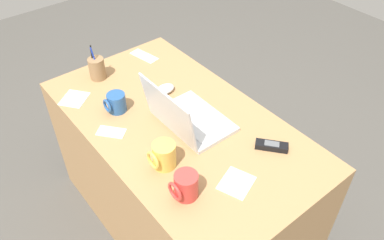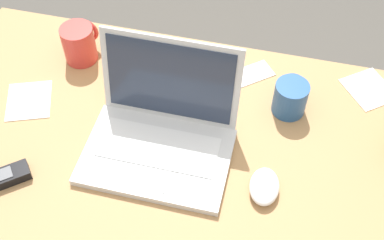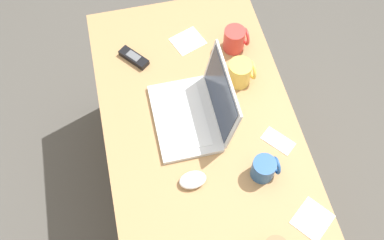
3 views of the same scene
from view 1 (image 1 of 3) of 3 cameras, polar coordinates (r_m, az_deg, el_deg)
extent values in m
plane|color=#4C4944|center=(2.24, -1.57, -14.05)|extent=(6.00, 6.00, 0.00)
cube|color=#A87C4F|center=(1.95, -1.76, -8.09)|extent=(1.29, 0.72, 0.71)
cube|color=silver|center=(1.69, 0.34, 0.01)|extent=(0.33, 0.22, 0.02)
cube|color=silver|center=(1.67, -0.20, -0.01)|extent=(0.27, 0.11, 0.00)
cube|color=silver|center=(1.72, 2.15, 1.22)|extent=(0.09, 0.05, 0.00)
cube|color=silver|center=(1.55, -3.55, 1.18)|extent=(0.32, 0.05, 0.22)
cube|color=#283347|center=(1.55, -3.40, 1.28)|extent=(0.29, 0.04, 0.19)
ellipsoid|color=white|center=(1.85, -3.96, 4.53)|extent=(0.07, 0.10, 0.03)
cylinder|color=#E0BC4C|center=(1.48, -4.08, -5.14)|extent=(0.09, 0.09, 0.10)
torus|color=#E0BC4C|center=(1.46, -5.72, -5.89)|extent=(0.07, 0.01, 0.07)
cylinder|color=#26518C|center=(1.76, -10.93, 2.53)|extent=(0.08, 0.08, 0.09)
torus|color=#26518C|center=(1.74, -12.27, 2.02)|extent=(0.06, 0.01, 0.06)
cylinder|color=#C63833|center=(1.38, -0.85, -9.53)|extent=(0.09, 0.09, 0.10)
torus|color=#C63833|center=(1.36, -2.51, -10.39)|extent=(0.07, 0.01, 0.07)
cube|color=black|center=(1.60, 11.53, -3.72)|extent=(0.13, 0.12, 0.02)
cube|color=#595B60|center=(1.59, 11.59, -3.39)|extent=(0.06, 0.06, 0.00)
cylinder|color=olive|center=(1.98, -13.69, 7.31)|extent=(0.08, 0.08, 0.11)
cylinder|color=#1933B2|center=(1.95, -13.94, 8.28)|extent=(0.03, 0.02, 0.15)
cylinder|color=black|center=(1.96, -14.33, 8.51)|extent=(0.01, 0.02, 0.15)
cube|color=white|center=(2.13, -7.00, 9.26)|extent=(0.17, 0.09, 0.00)
cube|color=white|center=(1.47, 6.50, -9.11)|extent=(0.15, 0.15, 0.00)
cube|color=white|center=(1.90, -16.80, 2.99)|extent=(0.16, 0.16, 0.00)
cube|color=white|center=(1.68, -11.73, -1.72)|extent=(0.13, 0.12, 0.00)
camera|label=2|loc=(1.87, 12.85, 35.22)|focal=46.47mm
camera|label=3|loc=(2.03, -15.93, 49.15)|focal=40.63mm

